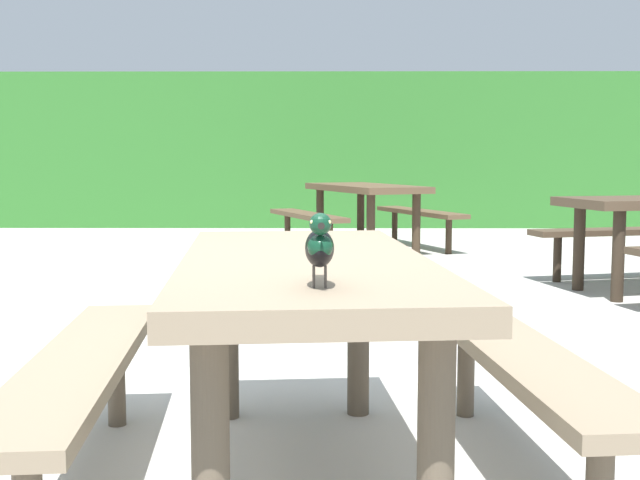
{
  "coord_description": "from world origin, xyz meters",
  "views": [
    {
      "loc": [
        0.32,
        -2.82,
        1.05
      ],
      "look_at": [
        0.3,
        -0.72,
        0.84
      ],
      "focal_mm": 46.05,
      "sensor_mm": 36.0,
      "label": 1
    }
  ],
  "objects": [
    {
      "name": "hedge_wall",
      "position": [
        0.0,
        10.42,
        1.14
      ],
      "size": [
        28.0,
        2.35,
        2.29
      ],
      "primitive_type": "cube",
      "color": "#2D6B28",
      "rests_on": "ground"
    },
    {
      "name": "picnic_table_foreground",
      "position": [
        0.25,
        -0.26,
        0.56
      ],
      "size": [
        1.83,
        1.86,
        0.74
      ],
      "color": "#84725B",
      "rests_on": "ground"
    },
    {
      "name": "ground_plane",
      "position": [
        0.0,
        0.0,
        0.0
      ],
      "size": [
        60.0,
        60.0,
        0.0
      ],
      "primitive_type": "plane",
      "color": "#B7B5AD"
    },
    {
      "name": "bird_grackle",
      "position": [
        0.3,
        -0.88,
        0.84
      ],
      "size": [
        0.08,
        0.29,
        0.18
      ],
      "color": "black",
      "rests_on": "picnic_table_foreground"
    },
    {
      "name": "picnic_table_mid_right",
      "position": [
        0.76,
        6.37,
        0.56
      ],
      "size": [
        2.2,
        2.22,
        0.74
      ],
      "color": "brown",
      "rests_on": "ground"
    }
  ]
}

